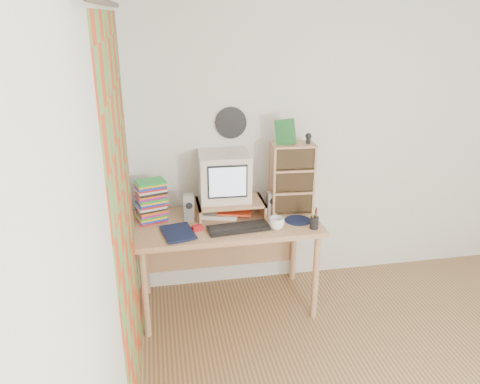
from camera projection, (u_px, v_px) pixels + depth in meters
name	position (u px, v px, depth m)	size (l,w,h in m)	color
back_wall	(340.00, 139.00, 3.92)	(3.50, 3.50, 0.00)	silver
left_wall	(110.00, 258.00, 2.01)	(3.50, 3.50, 0.00)	silver
curtain	(126.00, 230.00, 2.50)	(2.20, 2.20, 0.00)	#BF381B
wall_disc	(231.00, 123.00, 3.68)	(0.25, 0.25, 0.02)	black
desk	(225.00, 233.00, 3.69)	(1.40, 0.70, 0.75)	tan
monitor_riser	(230.00, 204.00, 3.65)	(0.52, 0.30, 0.12)	tan
crt_monitor	(225.00, 177.00, 3.61)	(0.38, 0.38, 0.36)	beige
speaker_left	(189.00, 207.00, 3.56)	(0.08, 0.08, 0.21)	#9F9FA3
speaker_right	(271.00, 203.00, 3.68)	(0.07, 0.07, 0.18)	#9F9FA3
keyboard	(238.00, 228.00, 3.42)	(0.45, 0.15, 0.03)	black
dvd_stack	(151.00, 203.00, 3.52)	(0.21, 0.15, 0.29)	brown
cd_rack	(292.00, 178.00, 3.66)	(0.33, 0.18, 0.56)	tan
mug	(277.00, 223.00, 3.43)	(0.11, 0.11, 0.09)	white
diary	(164.00, 233.00, 3.32)	(0.26, 0.19, 0.05)	#0E1636
mousepad	(298.00, 220.00, 3.58)	(0.21, 0.21, 0.00)	black
pen_cup	(314.00, 220.00, 3.43)	(0.06, 0.06, 0.13)	black
papers	(225.00, 212.00, 3.69)	(0.30, 0.22, 0.04)	white
red_box	(197.00, 228.00, 3.41)	(0.07, 0.05, 0.04)	red
game_box	(285.00, 132.00, 3.51)	(0.15, 0.03, 0.19)	#195A26
webcam	(308.00, 138.00, 3.55)	(0.05, 0.05, 0.08)	black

